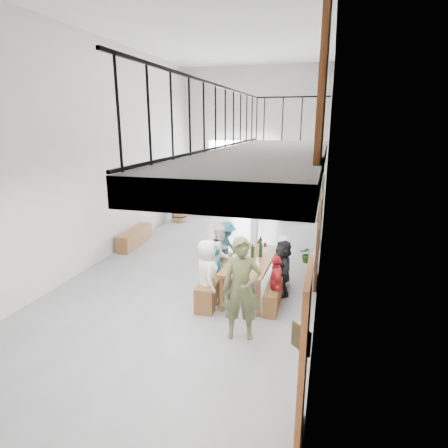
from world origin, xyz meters
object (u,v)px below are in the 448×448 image
(side_bench, at_px, (135,237))
(oak_barrel, at_px, (179,210))
(serving_counter, at_px, (209,199))
(bicycle_near, at_px, (273,204))
(tasting_table, at_px, (251,263))
(bench_inner, at_px, (217,280))
(host_standing, at_px, (241,289))

(side_bench, xyz_separation_m, oak_barrel, (0.21, 2.90, 0.17))
(serving_counter, bearing_deg, bicycle_near, 1.78)
(bicycle_near, bearing_deg, tasting_table, -155.58)
(serving_counter, xyz_separation_m, bicycle_near, (2.61, -0.19, -0.03))
(oak_barrel, height_order, serving_counter, serving_counter)
(bench_inner, bearing_deg, side_bench, 142.16)
(bench_inner, bearing_deg, host_standing, -62.91)
(side_bench, bearing_deg, serving_counter, 80.92)
(side_bench, bearing_deg, oak_barrel, 85.81)
(side_bench, relative_size, host_standing, 0.97)
(oak_barrel, bearing_deg, tasting_table, -54.30)
(side_bench, bearing_deg, tasting_table, -29.93)
(side_bench, height_order, bicycle_near, bicycle_near)
(oak_barrel, relative_size, host_standing, 0.47)
(tasting_table, height_order, host_standing, host_standing)
(bicycle_near, bearing_deg, host_standing, -155.35)
(bench_inner, bearing_deg, serving_counter, 107.15)
(tasting_table, distance_m, host_standing, 1.64)
(serving_counter, height_order, host_standing, host_standing)
(oak_barrel, bearing_deg, host_standing, -60.27)
(serving_counter, relative_size, host_standing, 1.12)
(host_standing, bearing_deg, oak_barrel, 108.17)
(side_bench, relative_size, serving_counter, 0.86)
(host_standing, height_order, bicycle_near, host_standing)
(tasting_table, relative_size, side_bench, 1.22)
(tasting_table, xyz_separation_m, bicycle_near, (-0.55, 6.75, -0.22))
(tasting_table, bearing_deg, serving_counter, 116.64)
(bench_inner, bearing_deg, oak_barrel, 117.74)
(tasting_table, bearing_deg, bench_inner, -174.23)
(bench_inner, height_order, oak_barrel, oak_barrel)
(side_bench, relative_size, oak_barrel, 2.05)
(oak_barrel, distance_m, bicycle_near, 3.53)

